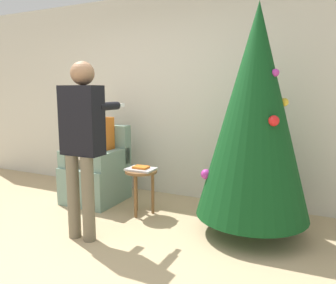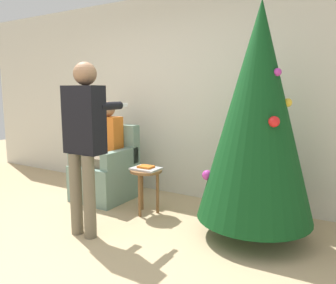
% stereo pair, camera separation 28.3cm
% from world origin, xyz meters
% --- Properties ---
extents(ground_plane, '(14.00, 14.00, 0.00)m').
position_xyz_m(ground_plane, '(0.00, 0.00, 0.00)').
color(ground_plane, tan).
extents(wall_back, '(8.00, 0.06, 2.70)m').
position_xyz_m(wall_back, '(0.00, 2.23, 1.35)').
color(wall_back, beige).
rests_on(wall_back, ground_plane).
extents(christmas_tree, '(1.11, 1.11, 2.25)m').
position_xyz_m(christmas_tree, '(1.27, 1.40, 1.22)').
color(christmas_tree, brown).
rests_on(christmas_tree, ground_plane).
extents(armchair, '(0.67, 0.69, 0.98)m').
position_xyz_m(armchair, '(-0.77, 1.55, 0.35)').
color(armchair, gray).
rests_on(armchair, ground_plane).
extents(person_seated, '(0.36, 0.46, 1.30)m').
position_xyz_m(person_seated, '(-0.77, 1.53, 0.72)').
color(person_seated, '#6B604C').
rests_on(person_seated, ground_plane).
extents(person_standing, '(0.42, 0.57, 1.71)m').
position_xyz_m(person_standing, '(-0.19, 0.60, 1.02)').
color(person_standing, '#6B604C').
rests_on(person_standing, ground_plane).
extents(side_stool, '(0.37, 0.37, 0.53)m').
position_xyz_m(side_stool, '(0.00, 1.37, 0.43)').
color(side_stool, brown).
rests_on(side_stool, ground_plane).
extents(laptop, '(0.32, 0.24, 0.02)m').
position_xyz_m(laptop, '(0.00, 1.37, 0.54)').
color(laptop, silver).
rests_on(laptop, side_stool).
extents(book, '(0.17, 0.13, 0.02)m').
position_xyz_m(book, '(0.00, 1.37, 0.56)').
color(book, orange).
rests_on(book, laptop).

